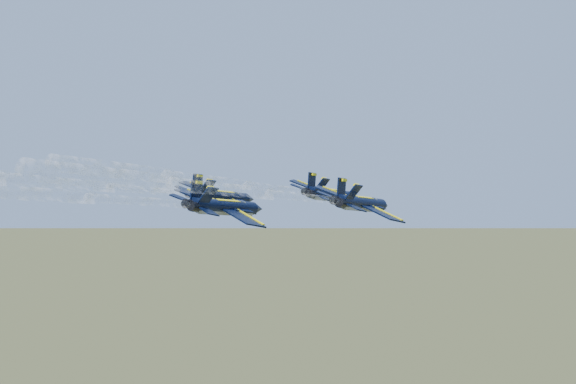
% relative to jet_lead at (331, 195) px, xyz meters
% --- Properties ---
extents(jet_lead, '(12.30, 17.58, 5.37)m').
position_rel_jet_lead_xyz_m(jet_lead, '(0.00, 0.00, 0.00)').
color(jet_lead, black).
extents(jet_left, '(12.30, 17.58, 5.37)m').
position_rel_jet_lead_xyz_m(jet_left, '(-15.17, -8.26, 0.00)').
color(jet_left, black).
extents(jet_right, '(12.30, 17.58, 5.37)m').
position_rel_jet_lead_xyz_m(jet_right, '(6.75, -16.57, 0.00)').
color(jet_right, black).
extents(jet_slot, '(12.30, 17.58, 5.37)m').
position_rel_jet_lead_xyz_m(jet_slot, '(-9.59, -25.76, 0.00)').
color(jet_slot, black).
extents(smoke_trail_lead, '(17.85, 49.71, 2.15)m').
position_rel_jet_lead_xyz_m(smoke_trail_lead, '(-12.37, -37.46, 0.04)').
color(smoke_trail_lead, white).
extents(smoke_trail_left, '(17.85, 49.71, 2.15)m').
position_rel_jet_lead_xyz_m(smoke_trail_left, '(-27.54, -45.72, 0.04)').
color(smoke_trail_left, white).
extents(smoke_trail_right, '(17.85, 49.71, 2.15)m').
position_rel_jet_lead_xyz_m(smoke_trail_right, '(-5.62, -54.03, 0.04)').
color(smoke_trail_right, white).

